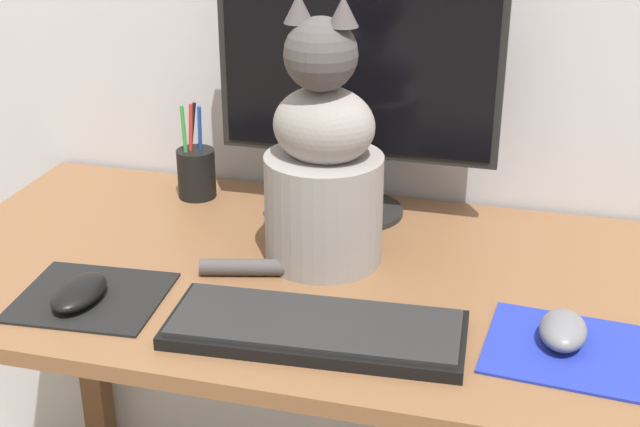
{
  "coord_description": "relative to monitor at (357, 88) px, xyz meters",
  "views": [
    {
      "loc": [
        0.33,
        -1.19,
        1.41
      ],
      "look_at": [
        0.03,
        -0.07,
        0.89
      ],
      "focal_mm": 50.0,
      "sensor_mm": 36.0,
      "label": 1
    }
  ],
  "objects": [
    {
      "name": "desk",
      "position": [
        -0.02,
        -0.23,
        -0.34
      ],
      "size": [
        1.24,
        0.65,
        0.76
      ],
      "color": "brown",
      "rests_on": "ground_plane"
    },
    {
      "name": "monitor",
      "position": [
        0.0,
        0.0,
        0.0
      ],
      "size": [
        0.49,
        0.17,
        0.41
      ],
      "color": "black",
      "rests_on": "desk"
    },
    {
      "name": "keyboard",
      "position": [
        0.04,
        -0.41,
        -0.22
      ],
      "size": [
        0.42,
        0.18,
        0.02
      ],
      "rotation": [
        0.0,
        0.0,
        0.06
      ],
      "color": "black",
      "rests_on": "desk"
    },
    {
      "name": "mousepad_left",
      "position": [
        -0.31,
        -0.4,
        -0.23
      ],
      "size": [
        0.22,
        0.2,
        0.0
      ],
      "rotation": [
        0.0,
        0.0,
        0.07
      ],
      "color": "black",
      "rests_on": "desk"
    },
    {
      "name": "mousepad_right",
      "position": [
        0.37,
        -0.36,
        -0.23
      ],
      "size": [
        0.23,
        0.2,
        0.0
      ],
      "rotation": [
        0.0,
        0.0,
        -0.08
      ],
      "color": "#1E2D9E",
      "rests_on": "desk"
    },
    {
      "name": "computer_mouse_left",
      "position": [
        -0.32,
        -0.42,
        -0.21
      ],
      "size": [
        0.07,
        0.11,
        0.03
      ],
      "color": "black",
      "rests_on": "mousepad_left"
    },
    {
      "name": "computer_mouse_right",
      "position": [
        0.37,
        -0.35,
        -0.21
      ],
      "size": [
        0.06,
        0.1,
        0.04
      ],
      "color": "slate",
      "rests_on": "mousepad_right"
    },
    {
      "name": "cat",
      "position": [
        -0.01,
        -0.19,
        -0.07
      ],
      "size": [
        0.28,
        0.22,
        0.42
      ],
      "rotation": [
        0.0,
        0.0,
        -0.1
      ],
      "color": "gray",
      "rests_on": "desk"
    },
    {
      "name": "pen_cup",
      "position": [
        -0.3,
        0.0,
        -0.18
      ],
      "size": [
        0.07,
        0.07,
        0.18
      ],
      "color": "black",
      "rests_on": "desk"
    }
  ]
}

